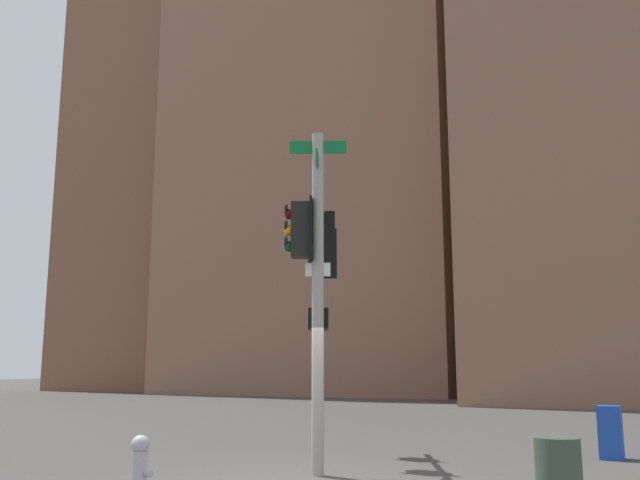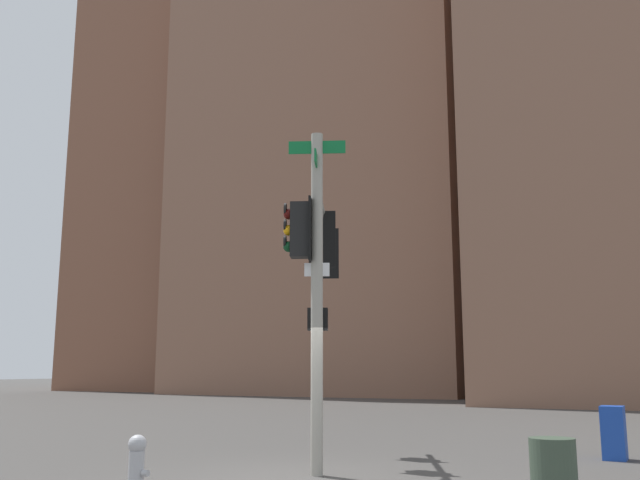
% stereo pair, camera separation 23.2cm
% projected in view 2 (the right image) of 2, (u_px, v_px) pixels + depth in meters
% --- Properties ---
extents(ground_plane, '(200.00, 200.00, 0.00)m').
position_uv_depth(ground_plane, '(301.00, 478.00, 11.76)').
color(ground_plane, '#423F3D').
extents(signal_pole_assembly, '(2.29, 4.93, 6.06)m').
position_uv_depth(signal_pole_assembly, '(318.00, 257.00, 13.87)').
color(signal_pole_assembly, '#9E998C').
rests_on(signal_pole_assembly, ground_plane).
extents(fire_hydrant, '(0.34, 0.26, 0.87)m').
position_uv_depth(fire_hydrant, '(137.00, 464.00, 9.88)').
color(fire_hydrant, '#B2B2B7').
rests_on(fire_hydrant, ground_plane).
extents(litter_bin, '(0.56, 0.56, 0.95)m').
position_uv_depth(litter_bin, '(554.00, 478.00, 8.57)').
color(litter_bin, '#384738').
rests_on(litter_bin, ground_plane).
extents(newspaper_box, '(0.47, 0.58, 1.05)m').
position_uv_depth(newspaper_box, '(614.00, 433.00, 14.14)').
color(newspaper_box, '#193FA5').
rests_on(newspaper_box, ground_plane).
extents(building_brick_nearside, '(22.14, 18.74, 36.61)m').
position_uv_depth(building_brick_nearside, '(345.00, 165.00, 57.83)').
color(building_brick_nearside, '#845B47').
rests_on(building_brick_nearside, ground_plane).
extents(building_glass_tower, '(30.37, 25.10, 58.26)m').
position_uv_depth(building_glass_tower, '(447.00, 66.00, 64.70)').
color(building_glass_tower, '#7A99B2').
rests_on(building_glass_tower, ground_plane).
extents(building_brick_farside, '(16.07, 16.63, 39.00)m').
position_uv_depth(building_brick_farside, '(196.00, 179.00, 66.71)').
color(building_brick_farside, brown).
rests_on(building_brick_farside, ground_plane).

